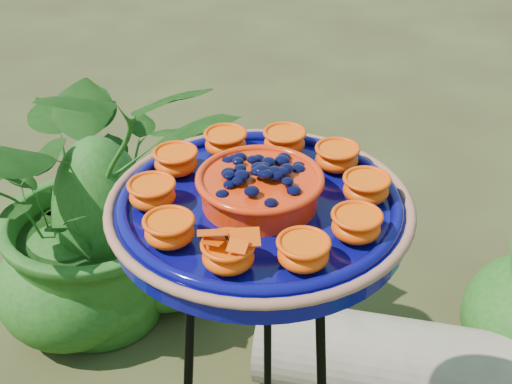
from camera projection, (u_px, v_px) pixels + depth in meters
tripod_stand at (259, 382)px, 1.26m from camera, size 0.34×0.35×0.86m
feeder_dish at (260, 204)px, 1.05m from camera, size 0.48×0.48×0.10m
driftwood_log at (389, 360)px, 1.86m from camera, size 0.69×0.23×0.23m
shrub_back_left at (100, 192)px, 1.96m from camera, size 0.96×0.90×0.86m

